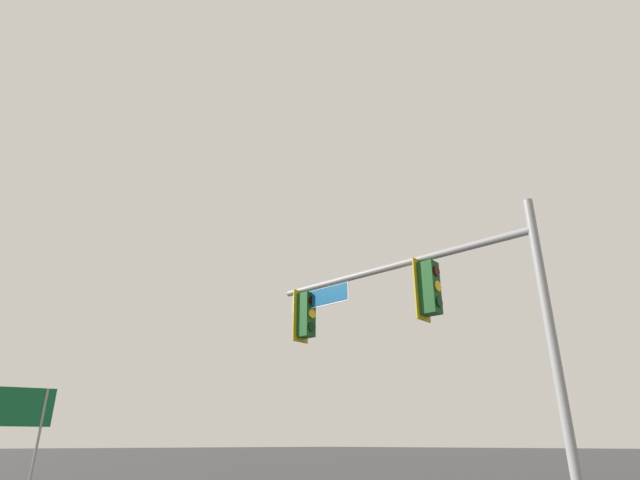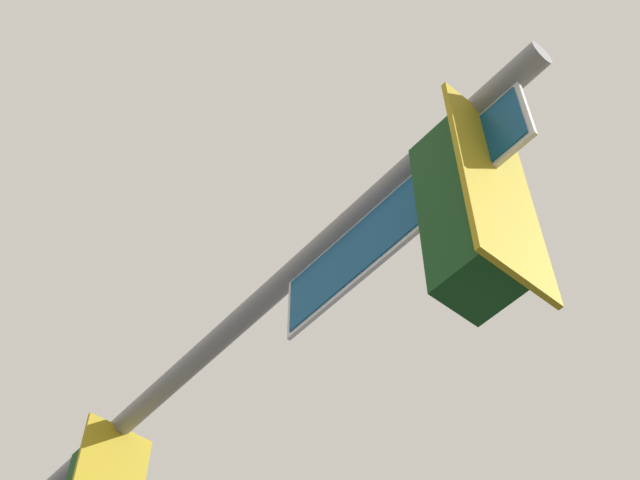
# 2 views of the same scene
# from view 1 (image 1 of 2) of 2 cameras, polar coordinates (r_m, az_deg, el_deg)

# --- Properties ---
(signal_pole_near) EXTENTS (6.40, 0.92, 5.88)m
(signal_pole_near) POSITION_cam_1_polar(r_m,az_deg,el_deg) (10.81, 9.33, -7.40)
(signal_pole_near) COLOR gray
(signal_pole_near) RESTS_ON ground_plane
(highway_sign) EXTENTS (0.93, 3.64, 3.93)m
(highway_sign) POSITION_cam_1_polar(r_m,az_deg,el_deg) (26.20, -32.43, -16.36)
(highway_sign) COLOR gray
(highway_sign) RESTS_ON ground_plane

